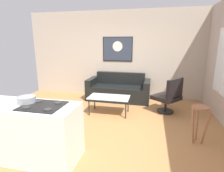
{
  "coord_description": "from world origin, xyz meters",
  "views": [
    {
      "loc": [
        1.0,
        -3.42,
        1.79
      ],
      "look_at": [
        0.03,
        0.9,
        0.7
      ],
      "focal_mm": 28.38,
      "sensor_mm": 36.0,
      "label": 1
    }
  ],
  "objects_px": {
    "couch": "(119,90)",
    "bar_stool": "(200,116)",
    "armchair": "(169,96)",
    "wall_painting": "(118,49)",
    "mixing_bowl": "(27,100)",
    "coffee_table": "(109,98)"
  },
  "relations": [
    {
      "from": "couch",
      "to": "bar_stool",
      "type": "relative_size",
      "value": 2.82
    },
    {
      "from": "armchair",
      "to": "wall_painting",
      "type": "xyz_separation_m",
      "value": [
        -1.59,
        1.25,
        1.13
      ]
    },
    {
      "from": "couch",
      "to": "wall_painting",
      "type": "relative_size",
      "value": 2.01
    },
    {
      "from": "bar_stool",
      "to": "mixing_bowl",
      "type": "distance_m",
      "value": 2.92
    },
    {
      "from": "coffee_table",
      "to": "wall_painting",
      "type": "bearing_deg",
      "value": 93.44
    },
    {
      "from": "bar_stool",
      "to": "wall_painting",
      "type": "relative_size",
      "value": 0.71
    },
    {
      "from": "armchair",
      "to": "wall_painting",
      "type": "height_order",
      "value": "wall_painting"
    },
    {
      "from": "couch",
      "to": "wall_painting",
      "type": "xyz_separation_m",
      "value": [
        -0.12,
        0.41,
        1.29
      ]
    },
    {
      "from": "bar_stool",
      "to": "mixing_bowl",
      "type": "height_order",
      "value": "mixing_bowl"
    },
    {
      "from": "armchair",
      "to": "mixing_bowl",
      "type": "xyz_separation_m",
      "value": [
        -2.32,
        -2.32,
        0.48
      ]
    },
    {
      "from": "couch",
      "to": "bar_stool",
      "type": "height_order",
      "value": "couch"
    },
    {
      "from": "mixing_bowl",
      "to": "wall_painting",
      "type": "relative_size",
      "value": 0.28
    },
    {
      "from": "armchair",
      "to": "mixing_bowl",
      "type": "bearing_deg",
      "value": -134.92
    },
    {
      "from": "bar_stool",
      "to": "wall_painting",
      "type": "distance_m",
      "value": 3.45
    },
    {
      "from": "armchair",
      "to": "wall_painting",
      "type": "bearing_deg",
      "value": 141.8
    },
    {
      "from": "wall_painting",
      "to": "armchair",
      "type": "bearing_deg",
      "value": -38.2
    },
    {
      "from": "couch",
      "to": "wall_painting",
      "type": "bearing_deg",
      "value": 106.58
    },
    {
      "from": "armchair",
      "to": "couch",
      "type": "bearing_deg",
      "value": 150.21
    },
    {
      "from": "couch",
      "to": "mixing_bowl",
      "type": "xyz_separation_m",
      "value": [
        -0.85,
        -3.16,
        0.64
      ]
    },
    {
      "from": "armchair",
      "to": "mixing_bowl",
      "type": "height_order",
      "value": "mixing_bowl"
    },
    {
      "from": "bar_stool",
      "to": "coffee_table",
      "type": "bearing_deg",
      "value": 152.58
    },
    {
      "from": "couch",
      "to": "armchair",
      "type": "relative_size",
      "value": 2.13
    }
  ]
}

